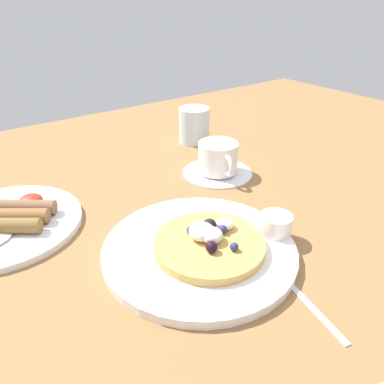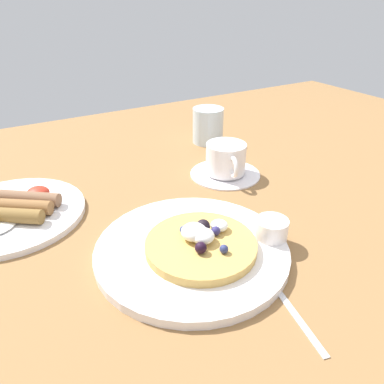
# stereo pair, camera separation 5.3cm
# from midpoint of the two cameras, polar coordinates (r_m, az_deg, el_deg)

# --- Properties ---
(ground_plane) EXTENTS (1.87, 1.24, 0.03)m
(ground_plane) POSITION_cam_midpoint_polar(r_m,az_deg,el_deg) (0.62, -3.06, -4.90)
(ground_plane) COLOR olive
(pancake_plate) EXTENTS (0.27, 0.27, 0.01)m
(pancake_plate) POSITION_cam_midpoint_polar(r_m,az_deg,el_deg) (0.53, -1.76, -8.92)
(pancake_plate) COLOR white
(pancake_plate) RESTS_ON ground_plane
(pancake_with_berries) EXTENTS (0.15, 0.15, 0.03)m
(pancake_with_berries) POSITION_cam_midpoint_polar(r_m,az_deg,el_deg) (0.51, -0.29, -7.79)
(pancake_with_berries) COLOR tan
(pancake_with_berries) RESTS_ON pancake_plate
(syrup_ramekin) EXTENTS (0.05, 0.05, 0.03)m
(syrup_ramekin) POSITION_cam_midpoint_polar(r_m,az_deg,el_deg) (0.55, 10.06, -4.88)
(syrup_ramekin) COLOR white
(syrup_ramekin) RESTS_ON pancake_plate
(breakfast_plate) EXTENTS (0.24, 0.24, 0.01)m
(breakfast_plate) POSITION_cam_midpoint_polar(r_m,az_deg,el_deg) (0.66, -29.13, -4.41)
(breakfast_plate) COLOR white
(breakfast_plate) RESTS_ON ground_plane
(fried_breakfast) EXTENTS (0.14, 0.12, 0.03)m
(fried_breakfast) POSITION_cam_midpoint_polar(r_m,az_deg,el_deg) (0.65, -28.07, -3.39)
(fried_breakfast) COLOR brown
(fried_breakfast) RESTS_ON breakfast_plate
(coffee_saucer) EXTENTS (0.14, 0.14, 0.01)m
(coffee_saucer) POSITION_cam_midpoint_polar(r_m,az_deg,el_deg) (0.75, 1.93, 3.06)
(coffee_saucer) COLOR white
(coffee_saucer) RESTS_ON ground_plane
(coffee_cup) EXTENTS (0.08, 0.11, 0.06)m
(coffee_cup) POSITION_cam_midpoint_polar(r_m,az_deg,el_deg) (0.73, 2.02, 5.39)
(coffee_cup) COLOR white
(coffee_cup) RESTS_ON coffee_saucer
(teaspoon) EXTENTS (0.05, 0.17, 0.01)m
(teaspoon) POSITION_cam_midpoint_polar(r_m,az_deg,el_deg) (0.43, 20.19, -22.48)
(teaspoon) COLOR silver
(teaspoon) RESTS_ON ground_plane
(water_glass) EXTENTS (0.07, 0.07, 0.08)m
(water_glass) POSITION_cam_midpoint_polar(r_m,az_deg,el_deg) (0.90, -1.37, 10.20)
(water_glass) COLOR silver
(water_glass) RESTS_ON ground_plane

